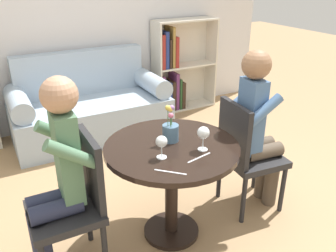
# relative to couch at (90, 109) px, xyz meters

# --- Properties ---
(ground_plane) EXTENTS (16.00, 16.00, 0.00)m
(ground_plane) POSITION_rel_couch_xyz_m (0.00, -1.90, -0.31)
(ground_plane) COLOR tan
(back_wall) EXTENTS (5.20, 0.05, 2.70)m
(back_wall) POSITION_rel_couch_xyz_m (0.00, 0.43, 1.04)
(back_wall) COLOR silver
(back_wall) RESTS_ON ground_plane
(round_table) EXTENTS (0.89, 0.89, 0.72)m
(round_table) POSITION_rel_couch_xyz_m (0.00, -1.90, 0.25)
(round_table) COLOR black
(round_table) RESTS_ON ground_plane
(couch) EXTENTS (1.70, 0.80, 0.92)m
(couch) POSITION_rel_couch_xyz_m (0.00, 0.00, 0.00)
(couch) COLOR #9EB2C6
(couch) RESTS_ON ground_plane
(bookshelf_right) EXTENTS (0.85, 0.28, 1.18)m
(bookshelf_right) POSITION_rel_couch_xyz_m (1.27, 0.27, 0.22)
(bookshelf_right) COLOR silver
(bookshelf_right) RESTS_ON ground_plane
(chair_left) EXTENTS (0.42, 0.42, 0.90)m
(chair_left) POSITION_rel_couch_xyz_m (-0.65, -1.87, 0.18)
(chair_left) COLOR #232326
(chair_left) RESTS_ON ground_plane
(chair_right) EXTENTS (0.46, 0.46, 0.90)m
(chair_right) POSITION_rel_couch_xyz_m (0.65, -1.89, 0.18)
(chair_right) COLOR #232326
(chair_right) RESTS_ON ground_plane
(person_left) EXTENTS (0.42, 0.34, 1.27)m
(person_left) POSITION_rel_couch_xyz_m (-0.74, -1.87, 0.37)
(person_left) COLOR #282D47
(person_left) RESTS_ON ground_plane
(person_right) EXTENTS (0.44, 0.37, 1.28)m
(person_right) POSITION_rel_couch_xyz_m (0.74, -1.90, 0.37)
(person_right) COLOR brown
(person_right) RESTS_ON ground_plane
(wine_glass_left) EXTENTS (0.07, 0.07, 0.15)m
(wine_glass_left) POSITION_rel_couch_xyz_m (-0.13, -2.01, 0.51)
(wine_glass_left) COLOR white
(wine_glass_left) RESTS_ON round_table
(wine_glass_right) EXTENTS (0.08, 0.08, 0.16)m
(wine_glass_right) POSITION_rel_couch_xyz_m (0.15, -2.05, 0.52)
(wine_glass_right) COLOR white
(wine_glass_right) RESTS_ON round_table
(flower_vase) EXTENTS (0.11, 0.11, 0.26)m
(flower_vase) POSITION_rel_couch_xyz_m (0.03, -1.84, 0.48)
(flower_vase) COLOR slate
(flower_vase) RESTS_ON round_table
(knife_left_setting) EXTENTS (0.19, 0.05, 0.00)m
(knife_left_setting) POSITION_rel_couch_xyz_m (0.07, -2.13, 0.41)
(knife_left_setting) COLOR silver
(knife_left_setting) RESTS_ON round_table
(fork_left_setting) EXTENTS (0.14, 0.14, 0.00)m
(fork_left_setting) POSITION_rel_couch_xyz_m (-0.17, -2.19, 0.41)
(fork_left_setting) COLOR silver
(fork_left_setting) RESTS_ON round_table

